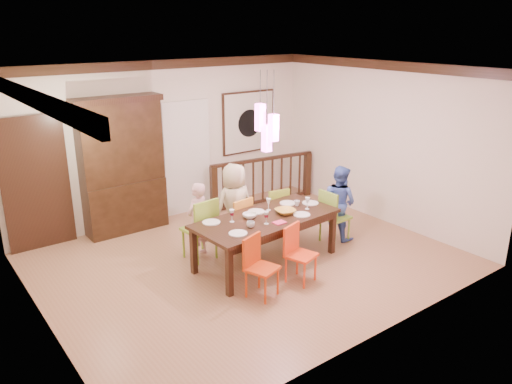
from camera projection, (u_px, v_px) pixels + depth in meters
floor at (249, 260)px, 7.77m from camera, size 6.00×6.00×0.00m
ceiling at (248, 69)px, 6.84m from camera, size 6.00×6.00×0.00m
wall_back at (169, 141)px, 9.20m from camera, size 6.00×0.00×6.00m
wall_left at (32, 215)px, 5.60m from camera, size 0.00×5.00×5.00m
wall_right at (382, 143)px, 9.01m from camera, size 0.00×5.00×5.00m
crown_molding at (248, 75)px, 6.87m from camera, size 6.00×5.00×0.16m
panel_door at (36, 186)px, 7.93m from camera, size 1.04×0.07×2.24m
white_doorway at (187, 159)px, 9.50m from camera, size 0.97×0.05×2.22m
painting at (249, 122)px, 10.15m from camera, size 1.25×0.06×1.25m
pendant_cluster at (267, 127)px, 7.03m from camera, size 0.27×0.21×1.14m
dining_table at (266, 222)px, 7.48m from camera, size 2.29×1.16×0.75m
chair_far_left at (199, 224)px, 7.67m from camera, size 0.49×0.49×0.99m
chair_far_mid at (236, 219)px, 8.06m from camera, size 0.44×0.44×0.87m
chair_far_right at (274, 208)px, 8.57m from camera, size 0.45×0.45×0.86m
chair_near_left at (262, 264)px, 6.59m from camera, size 0.48×0.48×0.84m
chair_near_mid at (301, 251)px, 6.98m from camera, size 0.47×0.47×0.83m
chair_end_right at (335, 212)px, 8.27m from camera, size 0.42×0.42×0.92m
china_hutch at (122, 165)px, 8.56m from camera, size 1.50×0.46×2.37m
balustrade at (263, 180)px, 10.10m from camera, size 2.32×0.38×0.96m
person_far_left at (198, 220)px, 7.74m from camera, size 0.52×0.44×1.21m
person_far_mid at (235, 206)px, 8.06m from camera, size 0.69×0.46×1.40m
person_end_right at (339, 202)px, 8.41m from camera, size 0.56×0.67×1.27m
serving_bowl at (285, 211)px, 7.58m from camera, size 0.33×0.33×0.07m
small_bowl at (250, 216)px, 7.41m from camera, size 0.28×0.28×0.07m
cup_left at (251, 224)px, 7.06m from camera, size 0.11×0.11×0.09m
cup_right at (297, 203)px, 7.91m from camera, size 0.10×0.10×0.09m
plate_far_left at (211, 222)px, 7.24m from camera, size 0.26×0.26×0.01m
plate_far_mid at (256, 212)px, 7.65m from camera, size 0.26×0.26×0.01m
plate_far_right at (288, 203)px, 8.01m from camera, size 0.26×0.26×0.01m
plate_near_left at (238, 233)px, 6.85m from camera, size 0.26×0.26×0.01m
plate_near_mid at (302, 215)px, 7.53m from camera, size 0.26×0.26×0.01m
plate_end_right at (310, 203)px, 8.02m from camera, size 0.26×0.26×0.01m
wine_glass_a at (232, 216)px, 7.24m from camera, size 0.08×0.08×0.19m
wine_glass_b at (269, 204)px, 7.70m from camera, size 0.08×0.08×0.19m
wine_glass_c at (266, 218)px, 7.17m from camera, size 0.08×0.08×0.19m
wine_glass_d at (307, 203)px, 7.75m from camera, size 0.08×0.08×0.19m
napkin at (279, 223)px, 7.23m from camera, size 0.18×0.14×0.01m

